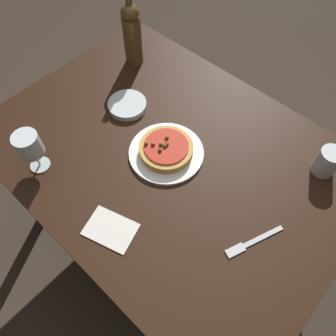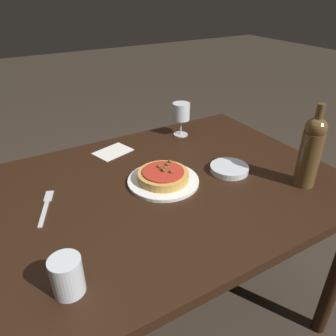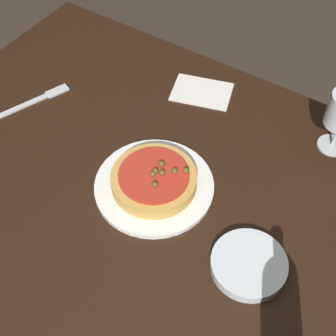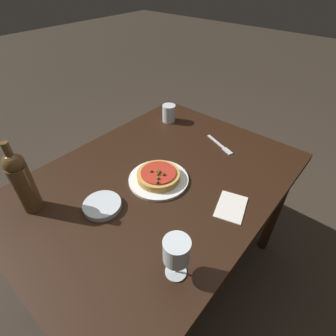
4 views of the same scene
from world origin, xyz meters
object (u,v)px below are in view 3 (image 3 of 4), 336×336
at_px(dining_table, 152,214).
at_px(dinner_plate, 155,186).
at_px(pizza, 155,180).
at_px(side_bowl, 249,264).
at_px(fork, 38,99).

height_order(dining_table, dinner_plate, dinner_plate).
relative_size(dinner_plate, pizza, 1.41).
height_order(side_bowl, fork, side_bowl).
xyz_separation_m(dining_table, dinner_plate, (-0.00, -0.01, 0.10)).
relative_size(dining_table, side_bowl, 8.60).
bearing_deg(pizza, side_bowl, 166.76).
distance_m(dining_table, side_bowl, 0.29).
distance_m(dinner_plate, side_bowl, 0.27).
xyz_separation_m(side_bowl, fork, (0.67, -0.13, -0.01)).
bearing_deg(side_bowl, dining_table, -10.40).
relative_size(side_bowl, fork, 0.79).
relative_size(dining_table, dinner_plate, 4.87).
bearing_deg(side_bowl, pizza, -13.24).
bearing_deg(fork, dining_table, -79.51).
distance_m(side_bowl, fork, 0.68).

